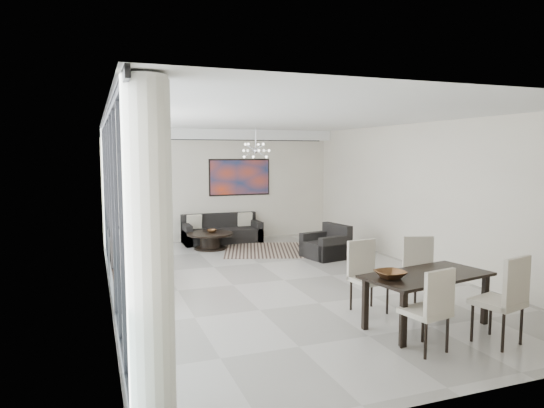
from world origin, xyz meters
name	(u,v)px	position (x,y,z in m)	size (l,w,h in m)	color
room_shell	(308,200)	(0.46, 0.00, 1.45)	(6.00, 9.00, 2.90)	#A8A39B
window_wall	(116,206)	(-2.86, 0.00, 1.47)	(0.37, 8.95, 2.90)	white
soffit	(223,135)	(0.00, 4.30, 2.77)	(5.98, 0.40, 0.26)	white
painting	(240,177)	(0.50, 4.47, 1.65)	(1.68, 0.04, 0.98)	#C43C1B
chandelier	(256,151)	(0.30, 2.50, 2.35)	(0.66, 0.66, 0.71)	silver
rug	(276,250)	(0.82, 2.60, 0.01)	(2.40, 1.85, 0.01)	black
coffee_table	(210,240)	(-0.60, 3.31, 0.22)	(1.10, 1.10, 0.39)	black
bowl_coffee	(212,231)	(-0.55, 3.35, 0.42)	(0.24, 0.24, 0.07)	brown
sofa_main	(222,233)	(-0.12, 4.07, 0.24)	(1.99, 0.81, 0.72)	black
loveseat	(132,261)	(-2.55, 1.32, 0.28)	(0.92, 1.64, 0.82)	black
armchair	(327,246)	(1.59, 1.45, 0.25)	(0.98, 1.01, 0.72)	black
side_table	(119,233)	(-2.65, 4.15, 0.36)	(0.39, 0.39, 0.54)	black
tv_console	(126,284)	(-2.76, -0.18, 0.23)	(0.42, 1.48, 0.46)	black
television	(135,249)	(-2.60, -0.21, 0.79)	(1.13, 0.15, 0.65)	gray
dining_table	(427,280)	(0.89, -2.84, 0.63)	(1.84, 1.15, 0.71)	black
dining_chair_sw	(432,305)	(0.38, -3.58, 0.57)	(0.54, 0.54, 1.00)	#B8AD99
dining_chair_se	(507,294)	(1.35, -3.71, 0.63)	(0.61, 0.61, 1.09)	#B8AD99
dining_chair_nw	(365,270)	(0.49, -1.96, 0.59)	(0.51, 0.51, 1.02)	#B8AD99
dining_chair_ne	(420,266)	(1.40, -2.03, 0.59)	(0.58, 0.58, 1.03)	#B8AD99
bowl_dining	(390,274)	(0.31, -2.85, 0.76)	(0.38, 0.38, 0.09)	brown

